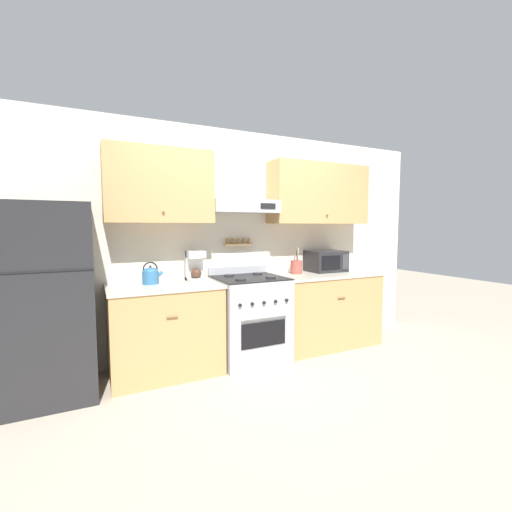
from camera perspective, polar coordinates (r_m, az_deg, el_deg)
The scene contains 10 objects.
ground_plane at distance 3.70m, azimuth 0.95°, elevation -18.32°, with size 16.00×16.00×0.00m, color #B2A38E.
wall_back at distance 3.97m, azimuth -2.22°, elevation 5.27°, with size 5.20×0.46×2.55m.
counter_left at distance 3.57m, azimuth -14.85°, elevation -11.70°, with size 1.07×0.65×0.89m.
counter_right at distance 4.35m, azimuth 11.29°, elevation -8.64°, with size 1.33×0.65×0.89m.
stove_range at distance 3.80m, azimuth -1.09°, elevation -10.33°, with size 0.72×0.72×1.00m.
refrigerator at distance 3.40m, azimuth -31.88°, elevation -6.53°, with size 0.78×0.72×1.65m.
tea_kettle at distance 3.54m, azimuth -17.15°, elevation -3.05°, with size 0.21×0.16×0.22m.
coffee_maker at distance 3.66m, azimuth -10.16°, elevation -1.59°, with size 0.18×0.21×0.31m.
microwave at distance 4.42m, azimuth 11.57°, elevation -0.83°, with size 0.46×0.36×0.26m.
utensil_crock at distance 4.15m, azimuth 6.75°, elevation -1.78°, with size 0.14×0.14×0.31m.
Camera 1 is at (-1.53, -3.03, 1.46)m, focal length 24.00 mm.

